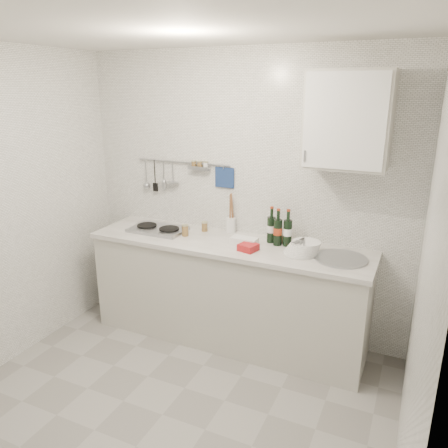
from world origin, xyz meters
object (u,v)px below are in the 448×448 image
(plate_stack_sink, at_px, (303,248))
(wine_bottles, at_px, (279,227))
(utensil_crock, at_px, (231,223))
(plate_stack_hob, at_px, (155,228))
(wall_cabinet, at_px, (348,120))

(plate_stack_sink, height_order, wine_bottles, wine_bottles)
(plate_stack_sink, height_order, utensil_crock, utensil_crock)
(plate_stack_sink, bearing_deg, wine_bottles, 152.10)
(plate_stack_sink, relative_size, utensil_crock, 0.78)
(plate_stack_hob, height_order, utensil_crock, utensil_crock)
(wall_cabinet, distance_m, plate_stack_sink, 1.02)
(plate_stack_hob, xyz_separation_m, wine_bottles, (1.16, 0.10, 0.14))
(wine_bottles, height_order, utensil_crock, utensil_crock)
(wall_cabinet, relative_size, wine_bottles, 2.26)
(wine_bottles, bearing_deg, wall_cabinet, -0.31)
(plate_stack_hob, relative_size, plate_stack_sink, 1.04)
(plate_stack_hob, distance_m, plate_stack_sink, 1.40)
(wall_cabinet, distance_m, plate_stack_hob, 1.94)
(wine_bottles, relative_size, utensil_crock, 0.85)
(plate_stack_hob, relative_size, utensil_crock, 0.81)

